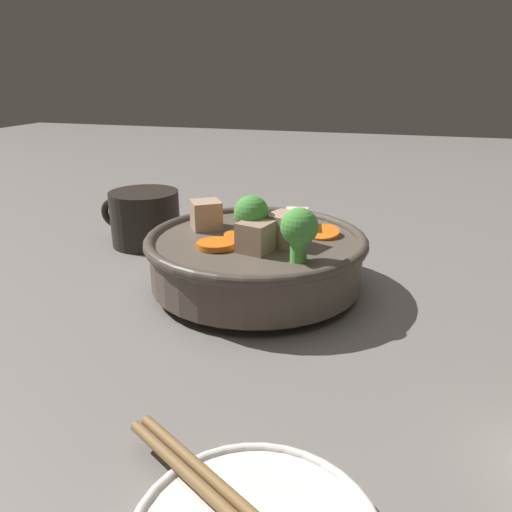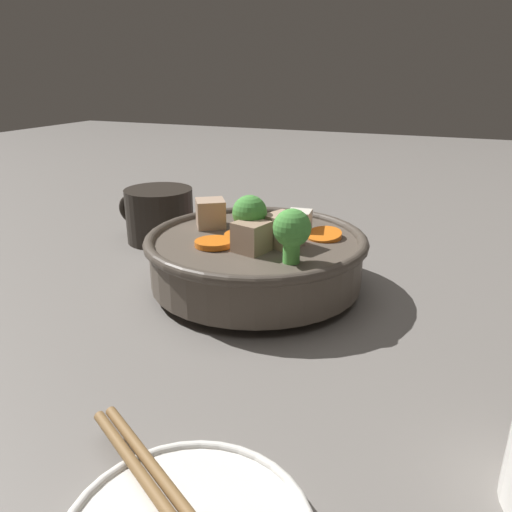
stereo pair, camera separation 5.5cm
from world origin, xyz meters
name	(u,v)px [view 2 (the right image)]	position (x,y,z in m)	size (l,w,h in m)	color
ground_plane	(256,288)	(0.00, 0.00, 0.00)	(3.00, 3.00, 0.00)	slate
stirfry_bowl	(256,254)	(0.00, 0.00, 0.04)	(0.24, 0.24, 0.11)	#51473D
dark_mug	(159,215)	(0.19, -0.10, 0.04)	(0.12, 0.10, 0.08)	black
napkin	(281,222)	(0.06, -0.25, 0.00)	(0.12, 0.08, 0.00)	#A33833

